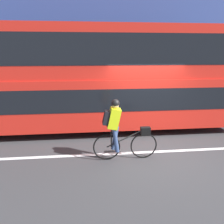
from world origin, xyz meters
The scene contains 7 objects.
ground_plane centered at (0.00, 0.00, 0.00)m, with size 80.00×80.00×0.00m, color #38383A.
road_center_line centered at (0.00, -0.16, 0.00)m, with size 50.00×0.14×0.01m, color silver.
sidewalk_curb centered at (0.00, 4.78, 0.07)m, with size 60.00×2.28×0.15m.
building_facade centered at (0.00, 6.07, 4.44)m, with size 60.00×0.30×8.87m.
bus centered at (-1.61, 2.16, 2.06)m, with size 10.28×2.46×3.74m.
cyclist_on_bike centered at (-1.09, -0.49, 0.91)m, with size 1.77×0.32×1.70m.
trash_bin centered at (-3.81, 4.67, 0.59)m, with size 0.58×0.58×0.89m.
Camera 1 is at (-1.86, -5.94, 2.87)m, focal length 35.00 mm.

